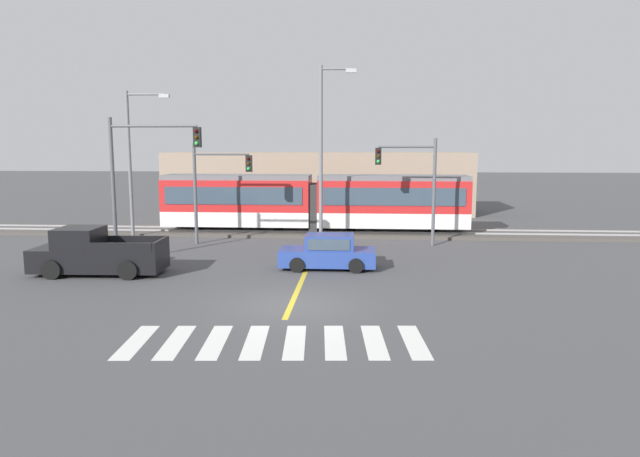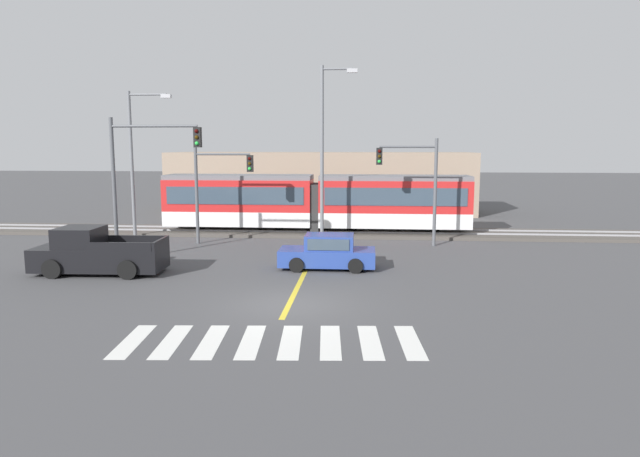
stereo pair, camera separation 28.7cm
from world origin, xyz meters
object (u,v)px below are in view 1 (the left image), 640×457
at_px(traffic_light_far_right, 414,176).
at_px(light_rail_tram, 314,201).
at_px(pickup_truck, 96,254).
at_px(sedan_crossing, 328,253).
at_px(traffic_light_mid_left, 141,167).
at_px(traffic_light_far_left, 215,179).
at_px(street_lamp_centre, 324,146).
at_px(street_lamp_west, 134,155).

bearing_deg(traffic_light_far_right, light_rail_tram, 146.16).
distance_m(light_rail_tram, pickup_truck, 14.43).
relative_size(light_rail_tram, pickup_truck, 3.38).
xyz_separation_m(sedan_crossing, traffic_light_mid_left, (-8.55, 0.79, 3.72)).
distance_m(pickup_truck, traffic_light_far_right, 16.31).
xyz_separation_m(traffic_light_mid_left, traffic_light_far_left, (2.07, 5.16, -0.86)).
distance_m(light_rail_tram, traffic_light_far_left, 6.67).
xyz_separation_m(light_rail_tram, traffic_light_far_left, (-5.09, -4.04, 1.51)).
height_order(traffic_light_mid_left, traffic_light_far_left, traffic_light_mid_left).
xyz_separation_m(traffic_light_mid_left, street_lamp_centre, (7.95, 5.76, 0.95)).
bearing_deg(traffic_light_mid_left, sedan_crossing, -5.26).
bearing_deg(traffic_light_far_left, light_rail_tram, 38.41).
relative_size(light_rail_tram, traffic_light_mid_left, 2.78).
bearing_deg(pickup_truck, traffic_light_mid_left, 66.56).
bearing_deg(street_lamp_west, street_lamp_centre, -4.87).
xyz_separation_m(pickup_truck, traffic_light_far_right, (13.91, 7.98, 2.94)).
bearing_deg(pickup_truck, traffic_light_far_right, 29.84).
xyz_separation_m(traffic_light_far_right, street_lamp_west, (-15.84, 1.29, 1.07)).
bearing_deg(pickup_truck, street_lamp_centre, 42.59).
relative_size(sedan_crossing, pickup_truck, 0.77).
height_order(light_rail_tram, traffic_light_far_left, traffic_light_far_left).
distance_m(traffic_light_far_left, street_lamp_west, 5.49).
relative_size(light_rail_tram, sedan_crossing, 4.40).
xyz_separation_m(pickup_truck, traffic_light_mid_left, (1.11, 2.57, 3.58)).
bearing_deg(traffic_light_mid_left, pickup_truck, -113.44).
bearing_deg(traffic_light_far_left, street_lamp_west, 163.21).
bearing_deg(traffic_light_far_right, street_lamp_west, 175.36).
height_order(pickup_truck, street_lamp_centre, street_lamp_centre).
relative_size(sedan_crossing, traffic_light_far_left, 0.76).
height_order(sedan_crossing, traffic_light_far_left, traffic_light_far_left).
bearing_deg(traffic_light_far_left, street_lamp_centre, 5.86).
xyz_separation_m(traffic_light_far_right, traffic_light_far_left, (-10.73, -0.25, -0.22)).
relative_size(traffic_light_mid_left, street_lamp_centre, 0.69).
xyz_separation_m(light_rail_tram, pickup_truck, (-8.27, -11.76, -1.21)).
bearing_deg(street_lamp_centre, light_rail_tram, 103.00).
bearing_deg(traffic_light_mid_left, traffic_light_far_right, 22.93).
distance_m(traffic_light_far_right, traffic_light_mid_left, 13.91).
height_order(traffic_light_far_right, traffic_light_far_left, traffic_light_far_right).
relative_size(sedan_crossing, street_lamp_centre, 0.44).
bearing_deg(traffic_light_far_left, traffic_light_mid_left, -111.82).
bearing_deg(street_lamp_west, sedan_crossing, -32.86).
relative_size(pickup_truck, street_lamp_centre, 0.57).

